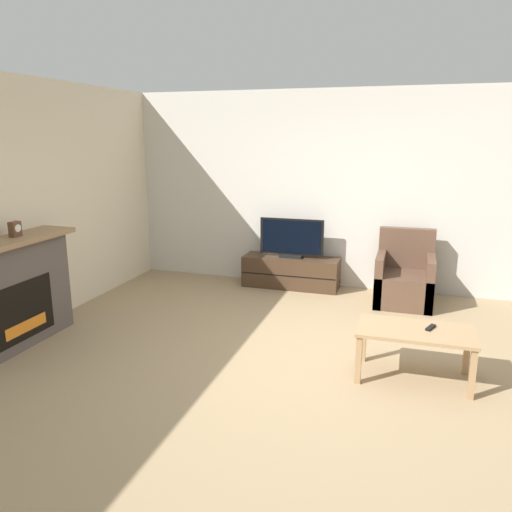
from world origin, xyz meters
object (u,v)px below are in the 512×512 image
coffee_table (415,336)px  armchair (404,280)px  remote (431,327)px  mantel_clock (15,229)px  fireplace (9,294)px  tv (291,239)px  tv_stand (291,272)px

coffee_table → armchair: bearing=93.5°
armchair → coffee_table: 2.12m
remote → armchair: bearing=118.6°
mantel_clock → armchair: (3.70, 2.46, -0.89)m
armchair → remote: armchair is taller
fireplace → tv: size_ratio=1.72×
mantel_clock → remote: (3.95, 0.39, -0.72)m
fireplace → tv: bearing=52.4°
fireplace → coffee_table: bearing=7.3°
tv_stand → tv: (0.00, -0.00, 0.47)m
tv_stand → armchair: armchair is taller
remote → fireplace: bearing=-150.4°
mantel_clock → coffee_table: 3.93m
tv → coffee_table: tv is taller
tv → coffee_table: (1.66, -2.35, -0.29)m
tv_stand → armchair: size_ratio=1.45×
remote → tv_stand: bearing=149.5°
mantel_clock → remote: bearing=5.7°
tv_stand → coffee_table: coffee_table is taller
remote → coffee_table: bearing=-134.4°
tv_stand → coffee_table: bearing=-54.8°
tv_stand → coffee_table: 2.88m
fireplace → tv: (2.19, 2.84, 0.12)m
mantel_clock → remote: size_ratio=0.97×
tv_stand → remote: (1.78, -2.30, 0.25)m
fireplace → mantel_clock: size_ratio=10.28×
mantel_clock → armchair: bearing=33.6°
coffee_table → remote: (0.12, 0.05, 0.07)m
coffee_table → remote: bearing=23.9°
mantel_clock → tv: 3.49m
fireplace → tv_stand: (2.19, 2.84, -0.35)m
tv → coffee_table: size_ratio=0.91×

